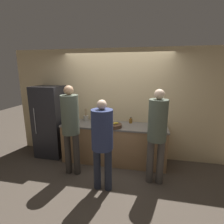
% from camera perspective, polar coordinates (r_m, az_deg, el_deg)
% --- Properties ---
extents(ground_plane, '(14.00, 14.00, 0.00)m').
position_cam_1_polar(ground_plane, '(4.03, -0.47, -18.04)').
color(ground_plane, '#4C4238').
extents(wall_back, '(5.20, 0.06, 2.60)m').
position_cam_1_polar(wall_back, '(4.23, 1.58, 2.46)').
color(wall_back, '#D6BC8C').
rests_on(wall_back, ground_plane).
extents(counter, '(2.38, 0.71, 0.90)m').
position_cam_1_polar(counter, '(4.16, 0.66, -10.00)').
color(counter, '#9E754C').
rests_on(counter, ground_plane).
extents(refrigerator, '(0.66, 0.64, 1.74)m').
position_cam_1_polar(refrigerator, '(4.60, -19.49, -2.90)').
color(refrigerator, '#232328').
rests_on(refrigerator, ground_plane).
extents(person_left, '(0.34, 0.34, 1.83)m').
position_cam_1_polar(person_left, '(3.54, -13.41, -3.58)').
color(person_left, '#38332D').
rests_on(person_left, ground_plane).
extents(person_center, '(0.37, 0.37, 1.64)m').
position_cam_1_polar(person_center, '(3.01, -3.22, -8.32)').
color(person_center, '#232838').
rests_on(person_center, ground_plane).
extents(person_right, '(0.34, 0.34, 1.80)m').
position_cam_1_polar(person_right, '(3.26, 14.52, -5.59)').
color(person_right, '#4C4742').
rests_on(person_right, ground_plane).
extents(fruit_bowl, '(0.37, 0.37, 0.11)m').
position_cam_1_polar(fruit_bowl, '(3.81, 0.46, -4.46)').
color(fruit_bowl, '#4C3323').
rests_on(fruit_bowl, counter).
extents(utensil_crock, '(0.12, 0.12, 0.30)m').
position_cam_1_polar(utensil_crock, '(4.32, -8.50, -1.95)').
color(utensil_crock, '#ADA393').
rests_on(utensil_crock, counter).
extents(bottle_amber, '(0.07, 0.07, 0.14)m').
position_cam_1_polar(bottle_amber, '(4.12, 6.13, -2.87)').
color(bottle_amber, brown).
rests_on(bottle_amber, counter).
extents(bottle_dark, '(0.06, 0.06, 0.22)m').
position_cam_1_polar(bottle_dark, '(3.74, 12.06, -4.34)').
color(bottle_dark, '#333338').
rests_on(bottle_dark, counter).
extents(cup_yellow, '(0.08, 0.08, 0.08)m').
position_cam_1_polar(cup_yellow, '(4.08, 14.93, -3.69)').
color(cup_yellow, gold).
rests_on(cup_yellow, counter).
extents(potted_plant, '(0.14, 0.14, 0.22)m').
position_cam_1_polar(potted_plant, '(4.22, -5.36, -1.62)').
color(potted_plant, '#3D3D42').
rests_on(potted_plant, counter).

